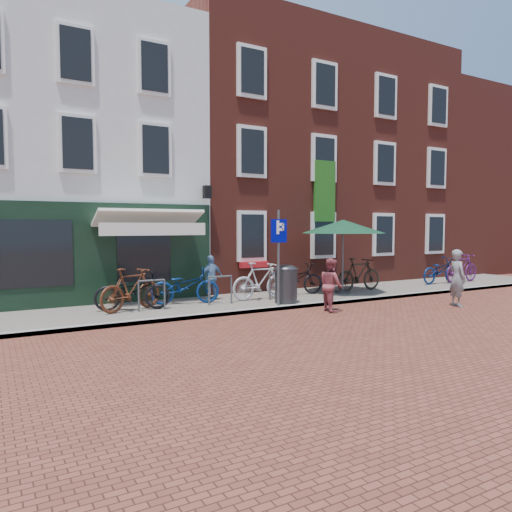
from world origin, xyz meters
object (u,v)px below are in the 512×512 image
bicycle_2 (185,286)px  bicycle_6 (440,270)px  parking_sign (279,244)px  bicycle_1 (131,289)px  boy (331,285)px  bicycle_0 (132,291)px  woman (457,278)px  bicycle_3 (260,281)px  litter_bin (286,282)px  cafe_person (211,278)px  bicycle_7 (462,268)px  bicycle_4 (295,279)px  bicycle_5 (359,274)px  parasol (343,224)px

bicycle_2 → bicycle_6: bearing=-76.6°
parking_sign → bicycle_1: parking_sign is taller
boy → bicycle_0: size_ratio=0.75×
woman → boy: bearing=88.2°
bicycle_3 → bicycle_1: bearing=90.2°
litter_bin → bicycle_1: size_ratio=0.63×
cafe_person → bicycle_1: bearing=2.0°
bicycle_7 → bicycle_4: bearing=84.3°
bicycle_0 → bicycle_2: same height
bicycle_2 → bicycle_6: 10.41m
bicycle_5 → boy: bearing=126.1°
parasol → bicycle_6: parasol is taller
bicycle_4 → woman: bearing=-128.6°
bicycle_6 → boy: bearing=104.7°
cafe_person → bicycle_5: (5.25, -0.66, -0.11)m
parking_sign → bicycle_1: 4.18m
parasol → bicycle_7: 6.35m
litter_bin → parking_sign: parking_sign is taller
bicycle_3 → bicycle_7: bearing=-90.3°
boy → bicycle_1: size_ratio=0.77×
bicycle_0 → bicycle_6: size_ratio=1.00×
litter_bin → boy: 1.43m
bicycle_0 → boy: bearing=-102.2°
bicycle_6 → cafe_person: bearing=83.7°
parking_sign → cafe_person: bearing=124.4°
bicycle_1 → bicycle_7: (13.14, -0.12, 0.00)m
bicycle_3 → bicycle_2: bearing=81.2°
litter_bin → bicycle_4: litter_bin is taller
parking_sign → litter_bin: bearing=32.3°
litter_bin → parking_sign: (-0.42, -0.27, 1.10)m
woman → bicycle_2: 7.89m
cafe_person → bicycle_4: bearing=161.6°
bicycle_4 → bicycle_3: bearing=112.2°
woman → bicycle_6: size_ratio=0.85×
bicycle_1 → bicycle_5: same height
cafe_person → bicycle_3: 1.49m
woman → cafe_person: (-6.01, 4.00, -0.05)m
boy → bicycle_5: boy is taller
woman → bicycle_3: woman is taller
bicycle_4 → boy: bearing=179.0°
bicycle_0 → bicycle_1: bicycle_1 is taller
bicycle_6 → bicycle_2: bearing=85.5°
litter_bin → parasol: 3.35m
bicycle_2 → bicycle_4: 3.75m
litter_bin → bicycle_4: 1.67m
boy → bicycle_3: size_ratio=0.77×
litter_bin → bicycle_0: 4.32m
bicycle_5 → litter_bin: bearing=103.7°
bicycle_4 → bicycle_7: size_ratio=1.03×
woman → boy: woman is taller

